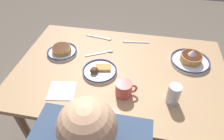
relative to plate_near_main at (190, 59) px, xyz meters
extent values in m
plane|color=#6B6052|center=(0.44, 0.15, -0.77)|extent=(6.00, 6.00, 0.00)
cube|color=tan|center=(0.44, 0.15, -0.04)|extent=(1.33, 0.86, 0.03)
cylinder|color=#9F7C56|center=(-0.13, -0.19, -0.41)|extent=(0.05, 0.05, 0.71)
cylinder|color=#9F7C56|center=(1.01, -0.19, -0.41)|extent=(0.05, 0.05, 0.71)
cylinder|color=#9F7C56|center=(1.01, 0.49, -0.41)|extent=(0.05, 0.05, 0.71)
cylinder|color=white|center=(0.00, 0.00, -0.02)|extent=(0.25, 0.25, 0.01)
torus|color=navy|center=(0.00, 0.00, -0.01)|extent=(0.25, 0.25, 0.01)
cylinder|color=tan|center=(0.00, 0.00, 0.00)|extent=(0.13, 0.13, 0.01)
cylinder|color=#D7924A|center=(0.00, 0.00, 0.01)|extent=(0.13, 0.13, 0.01)
cylinder|color=tan|center=(0.00, 0.00, 0.02)|extent=(0.13, 0.13, 0.01)
cylinder|color=tan|center=(0.00, 0.00, 0.03)|extent=(0.14, 0.14, 0.01)
cylinder|color=#4C2814|center=(0.00, 0.00, 0.04)|extent=(0.12, 0.12, 0.00)
cone|color=white|center=(0.00, 0.00, 0.06)|extent=(0.05, 0.05, 0.04)
cylinder|color=white|center=(0.86, 0.06, -0.02)|extent=(0.21, 0.21, 0.01)
torus|color=navy|center=(0.86, 0.06, -0.01)|extent=(0.20, 0.20, 0.01)
cylinder|color=tan|center=(0.86, 0.06, 0.00)|extent=(0.13, 0.13, 0.01)
cylinder|color=gold|center=(0.86, 0.06, 0.01)|extent=(0.13, 0.13, 0.01)
cylinder|color=#D29248|center=(0.86, 0.06, 0.02)|extent=(0.13, 0.13, 0.01)
cylinder|color=#4C2814|center=(0.86, 0.06, 0.03)|extent=(0.12, 0.12, 0.00)
cylinder|color=white|center=(0.56, 0.20, -0.02)|extent=(0.22, 0.22, 0.01)
torus|color=navy|center=(0.56, 0.20, -0.01)|extent=(0.21, 0.21, 0.01)
cube|color=gold|center=(0.54, 0.18, 0.00)|extent=(0.11, 0.07, 0.02)
ellipsoid|color=brown|center=(0.59, 0.23, 0.01)|extent=(0.05, 0.04, 0.04)
ellipsoid|color=brown|center=(0.58, 0.22, 0.00)|extent=(0.03, 0.03, 0.03)
ellipsoid|color=brown|center=(0.59, 0.22, 0.01)|extent=(0.05, 0.04, 0.04)
ellipsoid|color=brown|center=(0.58, 0.23, 0.00)|extent=(0.04, 0.03, 0.03)
cylinder|color=#BF4C47|center=(0.39, 0.35, 0.02)|extent=(0.09, 0.09, 0.09)
torus|color=#BF4C47|center=(0.34, 0.34, 0.02)|extent=(0.06, 0.02, 0.06)
cylinder|color=brown|center=(0.39, 0.35, 0.05)|extent=(0.08, 0.08, 0.01)
cylinder|color=silver|center=(0.13, 0.35, 0.03)|extent=(0.07, 0.07, 0.12)
cylinder|color=black|center=(0.13, 0.35, 0.02)|extent=(0.06, 0.06, 0.08)
cube|color=white|center=(0.73, 0.39, -0.02)|extent=(0.17, 0.16, 0.00)
cube|color=silver|center=(0.37, -0.16, -0.02)|extent=(0.19, 0.04, 0.01)
cube|color=silver|center=(0.45, -0.16, -0.02)|extent=(0.03, 0.01, 0.00)
cube|color=silver|center=(0.45, -0.15, -0.02)|extent=(0.03, 0.01, 0.00)
cube|color=silver|center=(0.45, -0.15, -0.02)|extent=(0.03, 0.01, 0.00)
cube|color=silver|center=(0.45, -0.14, -0.02)|extent=(0.03, 0.01, 0.00)
cube|color=silver|center=(0.66, -0.17, -0.02)|extent=(0.20, 0.04, 0.01)
cube|color=silver|center=(0.57, -0.15, -0.02)|extent=(0.03, 0.01, 0.00)
cube|color=silver|center=(0.57, -0.16, -0.02)|extent=(0.03, 0.01, 0.00)
cube|color=silver|center=(0.57, -0.16, -0.02)|extent=(0.03, 0.01, 0.00)
cube|color=silver|center=(0.57, -0.17, -0.02)|extent=(0.03, 0.01, 0.00)
cube|color=silver|center=(0.53, 0.49, -0.02)|extent=(0.17, 0.08, 0.01)
cube|color=silver|center=(0.46, 0.53, -0.02)|extent=(0.09, 0.05, 0.00)
cube|color=silver|center=(0.61, 0.02, -0.02)|extent=(0.17, 0.10, 0.01)
ellipsoid|color=silver|center=(0.54, -0.02, -0.02)|extent=(0.04, 0.03, 0.01)
sphere|color=#E1AB81|center=(0.44, 0.79, 0.34)|extent=(0.17, 0.17, 0.17)
cylinder|color=#D8A28D|center=(0.40, 0.61, 0.02)|extent=(0.07, 0.07, 0.26)
camera|label=1|loc=(0.31, 1.08, 0.83)|focal=32.11mm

